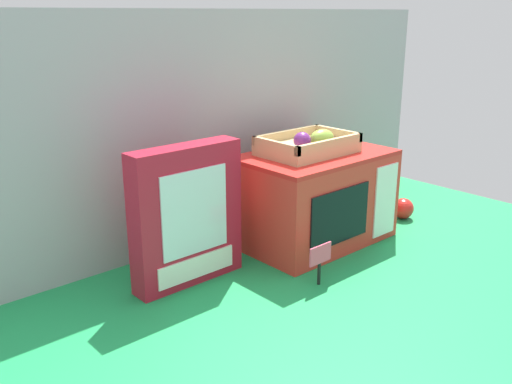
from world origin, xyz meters
TOP-DOWN VIEW (x-y plane):
  - ground_plane at (0.00, 0.00)m, footprint 1.70×1.70m
  - display_back_panel at (0.00, 0.22)m, footprint 1.61×0.03m
  - toy_microwave at (0.12, 0.00)m, footprint 0.41×0.27m
  - food_groups_crate at (0.10, 0.01)m, footprint 0.25×0.17m
  - cookie_set_box at (-0.28, 0.03)m, footprint 0.28×0.07m
  - price_sign at (-0.07, -0.20)m, footprint 0.07×0.01m
  - loose_toy_apple at (0.46, -0.07)m, footprint 0.06×0.06m

SIDE VIEW (x-z plane):
  - ground_plane at x=0.00m, z-range 0.00..0.00m
  - loose_toy_apple at x=0.46m, z-range 0.00..0.06m
  - price_sign at x=-0.07m, z-range 0.02..0.12m
  - toy_microwave at x=0.12m, z-range 0.00..0.25m
  - cookie_set_box at x=-0.28m, z-range 0.00..0.33m
  - food_groups_crate at x=0.10m, z-range 0.24..0.31m
  - display_back_panel at x=0.00m, z-range 0.00..0.62m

